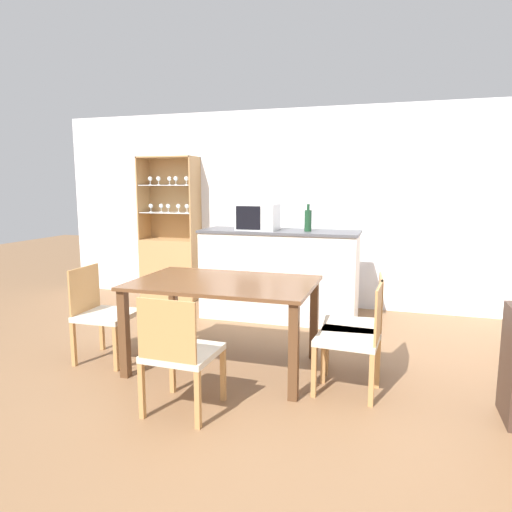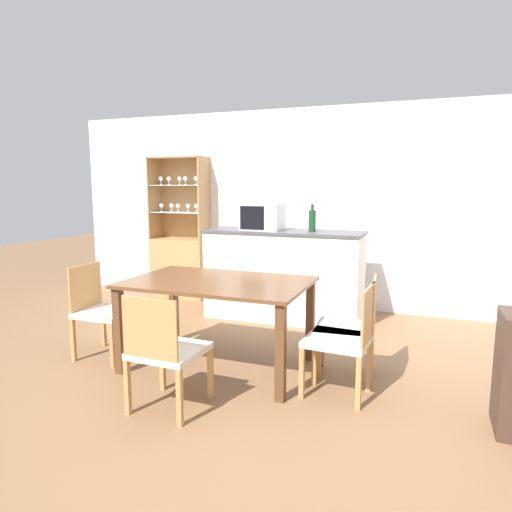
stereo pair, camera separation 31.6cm
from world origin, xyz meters
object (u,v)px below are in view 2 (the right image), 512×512
at_px(display_cabinet, 181,257).
at_px(dining_chair_side_left_near, 102,310).
at_px(dining_table, 218,293).
at_px(dining_chair_side_right_near, 344,339).
at_px(microwave, 263,217).
at_px(dining_chair_side_right_far, 351,327).
at_px(dining_chair_head_near, 166,350).
at_px(wine_bottle, 312,220).

distance_m(display_cabinet, dining_chair_side_left_near, 2.35).
distance_m(dining_table, dining_chair_side_right_near, 1.15).
height_order(dining_table, microwave, microwave).
bearing_deg(dining_chair_side_right_near, microwave, 40.62).
height_order(dining_table, dining_chair_side_right_far, dining_chair_side_right_far).
relative_size(dining_chair_side_right_near, microwave, 1.86).
bearing_deg(dining_chair_side_right_near, display_cabinet, 53.88).
xyz_separation_m(dining_chair_head_near, dining_chair_side_right_far, (1.12, 1.00, 0.00)).
bearing_deg(dining_chair_head_near, wine_bottle, 81.82).
height_order(dining_chair_side_right_near, wine_bottle, wine_bottle).
bearing_deg(dining_table, display_cabinet, 127.01).
bearing_deg(dining_chair_side_left_near, display_cabinet, -169.19).
xyz_separation_m(dining_table, dining_chair_head_near, (-0.00, -0.84, -0.23)).
xyz_separation_m(dining_chair_side_left_near, microwave, (0.95, 1.72, 0.77)).
xyz_separation_m(dining_chair_side_right_far, wine_bottle, (-0.69, 1.42, 0.75)).
distance_m(dining_chair_head_near, dining_chair_side_right_near, 1.31).
relative_size(dining_chair_side_right_near, dining_chair_side_right_far, 1.00).
xyz_separation_m(dining_chair_side_left_near, dining_chair_side_right_far, (2.23, 0.30, 0.00)).
relative_size(display_cabinet, dining_table, 1.28).
height_order(dining_chair_side_left_near, dining_chair_side_right_near, same).
relative_size(display_cabinet, dining_chair_side_right_far, 2.31).
xyz_separation_m(microwave, wine_bottle, (0.59, 0.01, -0.02)).
bearing_deg(display_cabinet, dining_chair_side_left_near, -77.72).
height_order(dining_table, dining_chair_side_right_near, dining_chair_side_right_near).
height_order(display_cabinet, dining_chair_head_near, display_cabinet).
xyz_separation_m(display_cabinet, dining_table, (1.61, -2.14, 0.08)).
distance_m(dining_table, microwave, 1.67).
xyz_separation_m(dining_table, dining_chair_side_right_far, (1.12, 0.15, -0.23)).
height_order(display_cabinet, dining_chair_side_right_near, display_cabinet).
height_order(dining_chair_side_left_near, dining_chair_side_right_far, same).
distance_m(dining_chair_head_near, wine_bottle, 2.57).
bearing_deg(dining_chair_side_right_far, microwave, 38.27).
bearing_deg(dining_chair_side_right_near, dining_table, 86.15).
distance_m(dining_chair_side_right_near, dining_chair_side_right_far, 0.30).
relative_size(dining_chair_side_left_near, wine_bottle, 2.74).
height_order(dining_chair_side_right_far, wine_bottle, wine_bottle).
bearing_deg(dining_table, wine_bottle, 74.85).
xyz_separation_m(dining_chair_head_near, microwave, (-0.16, 2.41, 0.77)).
xyz_separation_m(dining_chair_side_right_near, microwave, (-1.28, 1.72, 0.77)).
bearing_deg(dining_chair_side_left_near, wine_bottle, 136.73).
xyz_separation_m(dining_chair_head_near, wine_bottle, (0.43, 2.42, 0.75)).
bearing_deg(wine_bottle, dining_table, -105.15).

